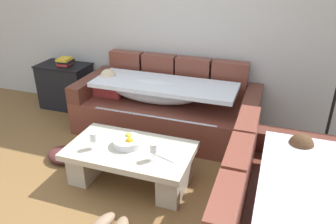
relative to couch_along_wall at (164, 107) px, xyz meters
The scene contains 12 objects.
ground_plane 1.67m from the couch_along_wall, 96.93° to the right, with size 14.00×14.00×0.00m, color brown.
back_wall 1.16m from the couch_along_wall, 110.48° to the left, with size 9.00×0.10×2.70m, color #B8BBBA.
couch_along_wall is the anchor object (origin of this frame).
couch_near_window 2.14m from the couch_along_wall, 47.06° to the right, with size 0.92×1.84×0.88m.
coffee_table 1.09m from the couch_along_wall, 87.86° to the right, with size 1.20×0.68×0.38m.
fruit_bowl 1.05m from the couch_along_wall, 89.91° to the right, with size 0.28×0.28×0.10m.
wine_glass_near_left 1.24m from the couch_along_wall, 103.03° to the right, with size 0.07×0.07×0.17m.
wine_glass_near_right 1.25m from the couch_along_wall, 74.75° to the right, with size 0.07×0.07×0.17m.
open_magazine 1.12m from the couch_along_wall, 68.30° to the right, with size 0.28×0.21×0.01m, color white.
side_cabinet 1.61m from the couch_along_wall, behind, with size 0.72×0.44×0.64m.
book_stack_on_cabinet 1.61m from the couch_along_wall, behind, with size 0.20×0.22×0.10m.
crumpled_garment 1.31m from the couch_along_wall, 129.35° to the right, with size 0.40×0.32×0.12m, color #4C2323.
Camera 1 is at (1.46, -1.88, 2.06)m, focal length 35.36 mm.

